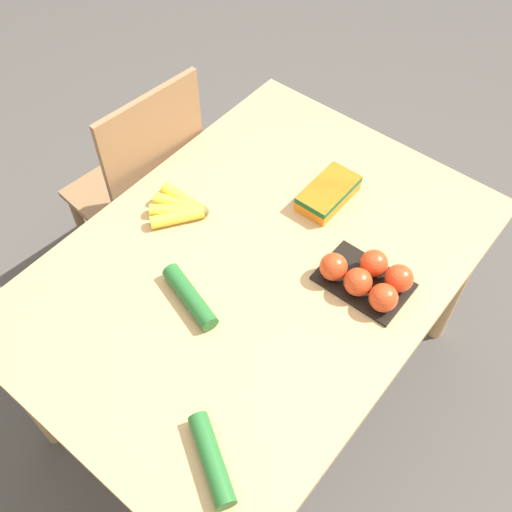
# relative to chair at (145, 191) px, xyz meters

# --- Properties ---
(ground_plane) EXTENTS (12.00, 12.00, 0.00)m
(ground_plane) POSITION_rel_chair_xyz_m (-0.14, -0.64, -0.51)
(ground_plane) COLOR #4C4742
(dining_table) EXTENTS (1.37, 0.97, 0.77)m
(dining_table) POSITION_rel_chair_xyz_m (-0.14, -0.64, 0.16)
(dining_table) COLOR tan
(dining_table) RESTS_ON ground_plane
(chair) EXTENTS (0.46, 0.44, 1.01)m
(chair) POSITION_rel_chair_xyz_m (0.00, 0.00, 0.00)
(chair) COLOR #8E6642
(chair) RESTS_ON ground_plane
(banana_bunch) EXTENTS (0.16, 0.18, 0.04)m
(banana_bunch) POSITION_rel_chair_xyz_m (-0.14, -0.34, 0.27)
(banana_bunch) COLOR brown
(banana_bunch) RESTS_ON dining_table
(tomato_pack) EXTENTS (0.17, 0.25, 0.09)m
(tomato_pack) POSITION_rel_chair_xyz_m (-0.01, -0.93, 0.29)
(tomato_pack) COLOR black
(tomato_pack) RESTS_ON dining_table
(carrot_bag) EXTENTS (0.20, 0.11, 0.05)m
(carrot_bag) POSITION_rel_chair_xyz_m (0.19, -0.66, 0.28)
(carrot_bag) COLOR orange
(carrot_bag) RESTS_ON dining_table
(cucumber_near) EXTENTS (0.15, 0.21, 0.05)m
(cucumber_near) POSITION_rel_chair_xyz_m (-0.64, -0.92, 0.28)
(cucumber_near) COLOR #236028
(cucumber_near) RESTS_ON dining_table
(cucumber_far) EXTENTS (0.11, 0.22, 0.05)m
(cucumber_far) POSITION_rel_chair_xyz_m (-0.35, -0.58, 0.28)
(cucumber_far) COLOR #236028
(cucumber_far) RESTS_ON dining_table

